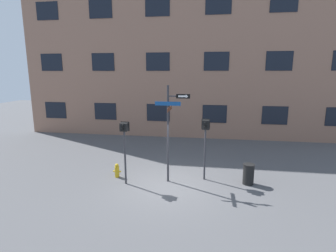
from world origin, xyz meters
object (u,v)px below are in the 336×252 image
trash_bin (248,174)px  fire_hydrant (117,171)px  street_sign_pole (170,126)px  pedestrian_signal_left (124,137)px  pedestrian_signal_right (205,133)px

trash_bin → fire_hydrant: bearing=-178.7°
street_sign_pole → pedestrian_signal_left: street_sign_pole is taller
fire_hydrant → pedestrian_signal_left: bearing=-46.1°
street_sign_pole → pedestrian_signal_left: size_ratio=1.56×
pedestrian_signal_right → trash_bin: 2.48m
pedestrian_signal_right → trash_bin: size_ratio=3.06×
street_sign_pole → trash_bin: 3.87m
fire_hydrant → trash_bin: (5.71, 0.13, 0.14)m
pedestrian_signal_right → fire_hydrant: (-3.87, -0.34, -1.79)m
fire_hydrant → street_sign_pole: bearing=-2.6°
pedestrian_signal_right → trash_bin: pedestrian_signal_right is taller
trash_bin → pedestrian_signal_right: bearing=173.4°
pedestrian_signal_left → trash_bin: pedestrian_signal_left is taller
street_sign_pole → trash_bin: size_ratio=4.70×
pedestrian_signal_right → fire_hydrant: pedestrian_signal_right is taller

